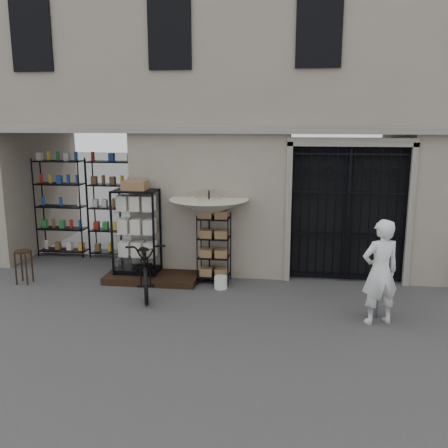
# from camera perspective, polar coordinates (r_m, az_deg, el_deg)

# --- Properties ---
(ground) EXTENTS (80.00, 80.00, 0.00)m
(ground) POSITION_cam_1_polar(r_m,az_deg,el_deg) (9.21, 3.80, -10.22)
(ground) COLOR black
(ground) RESTS_ON ground
(main_building) EXTENTS (14.00, 4.00, 9.00)m
(main_building) POSITION_cam_1_polar(r_m,az_deg,el_deg) (12.55, 5.48, 16.66)
(main_building) COLOR gray
(main_building) RESTS_ON ground
(shop_recess) EXTENTS (3.00, 1.70, 3.00)m
(shop_recess) POSITION_cam_1_polar(r_m,az_deg,el_deg) (12.55, -16.08, 2.49)
(shop_recess) COLOR black
(shop_recess) RESTS_ON ground
(shop_shelving) EXTENTS (2.70, 0.50, 2.50)m
(shop_shelving) POSITION_cam_1_polar(r_m,az_deg,el_deg) (13.06, -15.34, 1.78)
(shop_shelving) COLOR black
(shop_shelving) RESTS_ON ground
(iron_gate) EXTENTS (2.50, 0.21, 3.00)m
(iron_gate) POSITION_cam_1_polar(r_m,az_deg,el_deg) (11.03, 13.89, 1.33)
(iron_gate) COLOR black
(iron_gate) RESTS_ON ground
(step_platform) EXTENTS (2.00, 0.90, 0.15)m
(step_platform) POSITION_cam_1_polar(r_m,az_deg,el_deg) (11.03, -8.20, -6.08)
(step_platform) COLOR black
(step_platform) RESTS_ON ground
(display_cabinet) EXTENTS (1.01, 0.73, 1.98)m
(display_cabinet) POSITION_cam_1_polar(r_m,az_deg,el_deg) (10.99, -9.96, -1.36)
(display_cabinet) COLOR black
(display_cabinet) RESTS_ON step_platform
(wire_rack) EXTENTS (0.73, 0.59, 1.50)m
(wire_rack) POSITION_cam_1_polar(r_m,az_deg,el_deg) (10.68, -1.14, -2.88)
(wire_rack) COLOR black
(wire_rack) RESTS_ON ground
(market_umbrella) EXTENTS (1.48, 1.51, 2.39)m
(market_umbrella) POSITION_cam_1_polar(r_m,az_deg,el_deg) (10.54, -1.72, 2.41)
(market_umbrella) COLOR black
(market_umbrella) RESTS_ON ground
(white_bucket) EXTENTS (0.31, 0.31, 0.26)m
(white_bucket) POSITION_cam_1_polar(r_m,az_deg,el_deg) (10.44, -0.38, -6.69)
(white_bucket) COLOR silver
(white_bucket) RESTS_ON ground
(bicycle) EXTENTS (1.06, 1.31, 2.15)m
(bicycle) POSITION_cam_1_polar(r_m,az_deg,el_deg) (10.42, -8.84, -7.64)
(bicycle) COLOR black
(bicycle) RESTS_ON ground
(wooden_stool) EXTENTS (0.44, 0.44, 0.72)m
(wooden_stool) POSITION_cam_1_polar(r_m,az_deg,el_deg) (11.52, -21.91, -4.48)
(wooden_stool) COLOR black
(wooden_stool) RESTS_ON ground
(steel_bollard) EXTENTS (0.19, 0.19, 0.88)m
(steel_bollard) POSITION_cam_1_polar(r_m,az_deg,el_deg) (9.31, 16.80, -7.58)
(steel_bollard) COLOR slate
(steel_bollard) RESTS_ON ground
(shopkeeper) EXTENTS (1.27, 1.96, 0.44)m
(shopkeeper) POSITION_cam_1_polar(r_m,az_deg,el_deg) (9.23, 17.05, -10.71)
(shopkeeper) COLOR white
(shopkeeper) RESTS_ON ground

